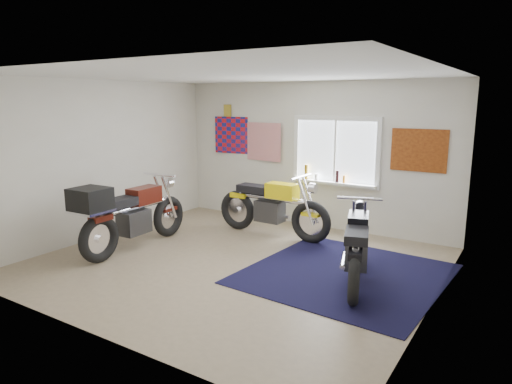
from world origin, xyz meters
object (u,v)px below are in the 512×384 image
Objects in this scene: black_chrome_bike at (357,249)px; maroon_tourer at (128,214)px; yellow_triumph at (272,208)px; navy_rug at (345,274)px.

maroon_tourer is at bearing 83.29° from black_chrome_bike.
yellow_triumph is at bearing -39.65° from maroon_tourer.
black_chrome_bike is at bearing -30.35° from yellow_triumph.
navy_rug is at bearing 30.91° from black_chrome_bike.
black_chrome_bike is at bearing -41.04° from navy_rug.
navy_rug is 1.15× the size of maroon_tourer.
navy_rug is 2.15m from yellow_triumph.
yellow_triumph reaches higher than navy_rug.
maroon_tourer is at bearing -125.78° from yellow_triumph.
maroon_tourer is (-1.49, -1.95, 0.10)m from yellow_triumph.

